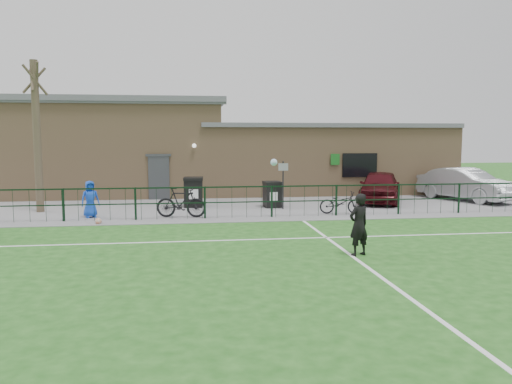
{
  "coord_description": "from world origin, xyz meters",
  "views": [
    {
      "loc": [
        -2.06,
        -10.29,
        2.99
      ],
      "look_at": [
        0.0,
        5.0,
        1.3
      ],
      "focal_mm": 35.0,
      "sensor_mm": 36.0,
      "label": 1
    }
  ],
  "objects": [
    {
      "name": "ground",
      "position": [
        0.0,
        0.0,
        0.0
      ],
      "size": [
        90.0,
        90.0,
        0.0
      ],
      "primitive_type": "plane",
      "color": "#1C5117",
      "rests_on": "ground"
    },
    {
      "name": "paving_strip",
      "position": [
        0.0,
        13.5,
        0.01
      ],
      "size": [
        34.0,
        13.0,
        0.02
      ],
      "primitive_type": "cube",
      "color": "slate",
      "rests_on": "ground"
    },
    {
      "name": "pitch_line_touch",
      "position": [
        0.0,
        7.8,
        0.0
      ],
      "size": [
        28.0,
        0.1,
        0.01
      ],
      "primitive_type": "cube",
      "color": "white",
      "rests_on": "ground"
    },
    {
      "name": "pitch_line_mid",
      "position": [
        0.0,
        4.0,
        0.0
      ],
      "size": [
        28.0,
        0.1,
        0.01
      ],
      "primitive_type": "cube",
      "color": "white",
      "rests_on": "ground"
    },
    {
      "name": "pitch_line_perp",
      "position": [
        2.0,
        0.0,
        0.0
      ],
      "size": [
        0.1,
        16.0,
        0.01
      ],
      "primitive_type": "cube",
      "color": "white",
      "rests_on": "ground"
    },
    {
      "name": "perimeter_fence",
      "position": [
        0.0,
        8.0,
        0.6
      ],
      "size": [
        28.0,
        0.1,
        1.2
      ],
      "primitive_type": "cube",
      "color": "black",
      "rests_on": "ground"
    },
    {
      "name": "bare_tree",
      "position": [
        -8.0,
        10.5,
        3.0
      ],
      "size": [
        0.3,
        0.3,
        6.0
      ],
      "primitive_type": "cylinder",
      "color": "#45392A",
      "rests_on": "ground"
    },
    {
      "name": "wheelie_bin_left",
      "position": [
        -1.89,
        11.18,
        0.61
      ],
      "size": [
        0.82,
        0.92,
        1.18
      ],
      "primitive_type": "cube",
      "rotation": [
        0.0,
        0.0,
        -0.04
      ],
      "color": "black",
      "rests_on": "paving_strip"
    },
    {
      "name": "wheelie_bin_right",
      "position": [
        1.45,
        10.59,
        0.53
      ],
      "size": [
        0.74,
        0.82,
        1.02
      ],
      "primitive_type": "cube",
      "rotation": [
        0.0,
        0.0,
        0.09
      ],
      "color": "black",
      "rests_on": "paving_strip"
    },
    {
      "name": "sign_post",
      "position": [
        1.8,
        9.95,
        1.02
      ],
      "size": [
        0.07,
        0.07,
        2.0
      ],
      "primitive_type": "cylinder",
      "rotation": [
        0.0,
        0.0,
        -0.1
      ],
      "color": "black",
      "rests_on": "paving_strip"
    },
    {
      "name": "car_maroon",
      "position": [
        6.62,
        11.52,
        0.75
      ],
      "size": [
        3.34,
        4.61,
        1.46
      ],
      "primitive_type": "imported",
      "rotation": [
        0.0,
        0.0,
        -0.43
      ],
      "color": "#3F0B10",
      "rests_on": "paving_strip"
    },
    {
      "name": "car_silver",
      "position": [
        10.92,
        11.65,
        0.79
      ],
      "size": [
        3.25,
        4.93,
        1.54
      ],
      "primitive_type": "imported",
      "rotation": [
        0.0,
        0.0,
        0.38
      ],
      "color": "#9EA0A5",
      "rests_on": "paving_strip"
    },
    {
      "name": "bicycle_d",
      "position": [
        -2.37,
        8.34,
        0.58
      ],
      "size": [
        1.93,
        0.87,
        1.12
      ],
      "primitive_type": "imported",
      "rotation": [
        0.0,
        0.0,
        1.38
      ],
      "color": "black",
      "rests_on": "paving_strip"
    },
    {
      "name": "bicycle_e",
      "position": [
        3.82,
        8.44,
        0.46
      ],
      "size": [
        1.71,
        0.75,
        0.87
      ],
      "primitive_type": "imported",
      "rotation": [
        0.0,
        0.0,
        1.47
      ],
      "color": "black",
      "rests_on": "paving_strip"
    },
    {
      "name": "spectator_child",
      "position": [
        -5.73,
        8.78,
        0.71
      ],
      "size": [
        0.79,
        0.68,
        1.38
      ],
      "primitive_type": "imported",
      "rotation": [
        0.0,
        0.0,
        0.43
      ],
      "color": "blue",
      "rests_on": "paving_strip"
    },
    {
      "name": "goalkeeper_kick",
      "position": [
        2.14,
        1.8,
        0.84
      ],
      "size": [
        2.03,
        3.97,
        2.32
      ],
      "color": "black",
      "rests_on": "ground"
    },
    {
      "name": "ball_ground",
      "position": [
        -5.19,
        7.29,
        0.11
      ],
      "size": [
        0.22,
        0.22,
        0.22
      ],
      "primitive_type": "sphere",
      "color": "silver",
      "rests_on": "ground"
    },
    {
      "name": "clubhouse",
      "position": [
        -0.88,
        16.5,
        2.22
      ],
      "size": [
        24.25,
        5.4,
        4.96
      ],
      "color": "tan",
      "rests_on": "ground"
    }
  ]
}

